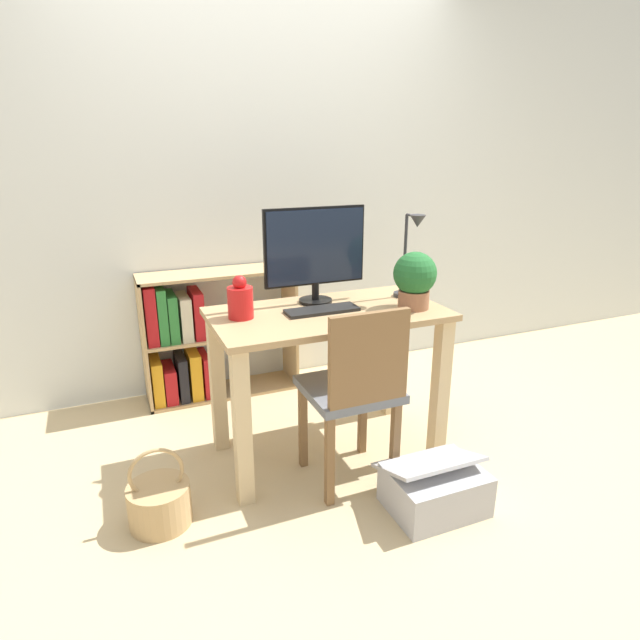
% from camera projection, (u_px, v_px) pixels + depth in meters
% --- Properties ---
extents(ground_plane, '(10.00, 10.00, 0.00)m').
position_uv_depth(ground_plane, '(327.00, 450.00, 2.79)').
color(ground_plane, '#CCB284').
extents(wall_back, '(8.00, 0.05, 2.60)m').
position_uv_depth(wall_back, '(261.00, 181.00, 3.31)').
color(wall_back, silver).
rests_on(wall_back, ground_plane).
extents(desk, '(1.12, 0.60, 0.76)m').
position_uv_depth(desk, '(328.00, 345.00, 2.61)').
color(desk, tan).
rests_on(desk, ground_plane).
extents(monitor, '(0.52, 0.17, 0.47)m').
position_uv_depth(monitor, '(316.00, 250.00, 2.61)').
color(monitor, black).
rests_on(monitor, desk).
extents(keyboard, '(0.35, 0.12, 0.02)m').
position_uv_depth(keyboard, '(322.00, 310.00, 2.54)').
color(keyboard, black).
rests_on(keyboard, desk).
extents(vase, '(0.12, 0.12, 0.20)m').
position_uv_depth(vase, '(240.00, 300.00, 2.43)').
color(vase, red).
rests_on(vase, desk).
extents(desk_lamp, '(0.10, 0.19, 0.43)m').
position_uv_depth(desk_lamp, '(411.00, 248.00, 2.67)').
color(desk_lamp, '#2D2D33').
rests_on(desk_lamp, desk).
extents(potted_plant, '(0.21, 0.21, 0.28)m').
position_uv_depth(potted_plant, '(415.00, 278.00, 2.55)').
color(potted_plant, '#9E6647').
rests_on(potted_plant, desk).
extents(chair, '(0.40, 0.40, 0.88)m').
position_uv_depth(chair, '(354.00, 388.00, 2.37)').
color(chair, slate).
rests_on(chair, ground_plane).
extents(bookshelf, '(0.93, 0.28, 0.79)m').
position_uv_depth(bookshelf, '(193.00, 342.00, 3.27)').
color(bookshelf, tan).
rests_on(bookshelf, ground_plane).
extents(basket, '(0.26, 0.26, 0.35)m').
position_uv_depth(basket, '(159.00, 502.00, 2.23)').
color(basket, tan).
rests_on(basket, ground_plane).
extents(storage_box, '(0.41, 0.37, 0.26)m').
position_uv_depth(storage_box, '(434.00, 487.00, 2.32)').
color(storage_box, '#B2B2B7').
rests_on(storage_box, ground_plane).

